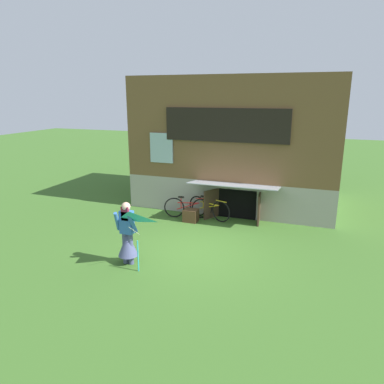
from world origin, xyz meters
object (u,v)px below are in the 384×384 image
(kite, at_px, (129,226))
(bicycle_yellow, at_px, (209,208))
(bicycle_red, at_px, (188,207))
(wooden_crate, at_px, (191,215))
(person, at_px, (127,238))

(kite, xyz_separation_m, bicycle_yellow, (0.59, 4.60, -0.89))
(bicycle_red, bearing_deg, wooden_crate, -69.90)
(person, distance_m, kite, 0.85)
(wooden_crate, bearing_deg, bicycle_red, 124.37)
(person, height_order, kite, person)
(person, xyz_separation_m, kite, (0.37, -0.51, 0.57))
(person, height_order, wooden_crate, person)
(person, distance_m, bicycle_red, 3.98)
(person, bearing_deg, bicycle_red, 96.21)
(bicycle_yellow, relative_size, bicycle_red, 1.00)
(bicycle_red, height_order, wooden_crate, bicycle_red)
(bicycle_yellow, distance_m, bicycle_red, 0.76)
(person, relative_size, kite, 1.10)
(bicycle_yellow, xyz_separation_m, bicycle_red, (-0.75, -0.13, -0.01))
(bicycle_yellow, xyz_separation_m, wooden_crate, (-0.52, -0.47, -0.17))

